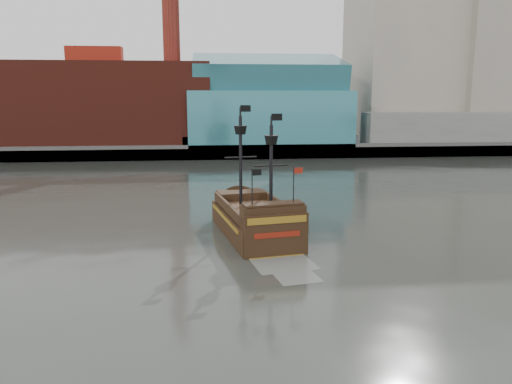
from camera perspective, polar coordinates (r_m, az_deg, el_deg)
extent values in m
plane|color=#282A25|center=(27.97, -0.97, -12.55)|extent=(400.00, 400.00, 0.00)
cube|color=slate|center=(118.01, -4.88, 6.00)|extent=(220.00, 60.00, 2.00)
cube|color=#4C4C49|center=(88.63, -4.50, 4.55)|extent=(220.00, 1.00, 2.60)
cube|color=maroon|center=(99.56, -17.66, 9.51)|extent=(42.00, 18.00, 15.00)
cube|color=teal|center=(96.42, 1.35, 8.50)|extent=(30.00, 16.00, 10.00)
cube|color=#A89B8B|center=(114.51, 16.52, 17.48)|extent=(20.00, 22.00, 46.00)
cube|color=gray|center=(118.46, 25.52, 14.71)|extent=(18.00, 18.00, 38.00)
cube|color=#A89B8B|center=(134.26, 17.86, 17.67)|extent=(24.00, 20.00, 52.00)
cube|color=slate|center=(104.59, 22.92, 6.74)|extent=(40.00, 6.00, 6.00)
cylinder|color=maroon|center=(101.13, -9.76, 20.41)|extent=(3.20, 3.20, 22.00)
cube|color=teal|center=(96.40, 1.37, 13.25)|extent=(28.00, 14.94, 8.78)
cube|color=black|center=(40.68, -0.19, -4.12)|extent=(6.64, 12.12, 2.49)
cube|color=#48291A|center=(40.34, -0.19, -2.21)|extent=(5.97, 10.90, 0.29)
cube|color=black|center=(44.61, -1.76, -0.50)|extent=(4.39, 2.94, 0.96)
cube|color=black|center=(35.53, 1.94, -2.85)|extent=(4.73, 2.27, 1.72)
cube|color=black|center=(35.13, 2.36, -5.60)|extent=(4.66, 1.02, 3.83)
cube|color=olive|center=(34.60, 2.45, -3.24)|extent=(4.26, 0.80, 0.48)
cube|color=maroon|center=(34.87, 2.43, -4.91)|extent=(3.31, 0.64, 0.38)
cylinder|color=black|center=(40.82, -1.77, 3.47)|extent=(0.31, 0.31, 7.46)
cylinder|color=black|center=(38.28, 1.73, 2.53)|extent=(0.31, 0.31, 6.89)
cone|color=black|center=(40.56, -1.79, 7.08)|extent=(1.21, 1.21, 0.67)
cone|color=black|center=(38.01, 1.75, 5.96)|extent=(1.21, 1.21, 0.67)
cube|color=black|center=(40.59, -1.21, 9.52)|extent=(0.85, 0.17, 0.53)
cube|color=black|center=(38.03, 2.40, 8.55)|extent=(0.85, 0.17, 0.53)
cube|color=gray|center=(34.02, 3.18, -8.18)|extent=(4.58, 4.08, 0.02)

